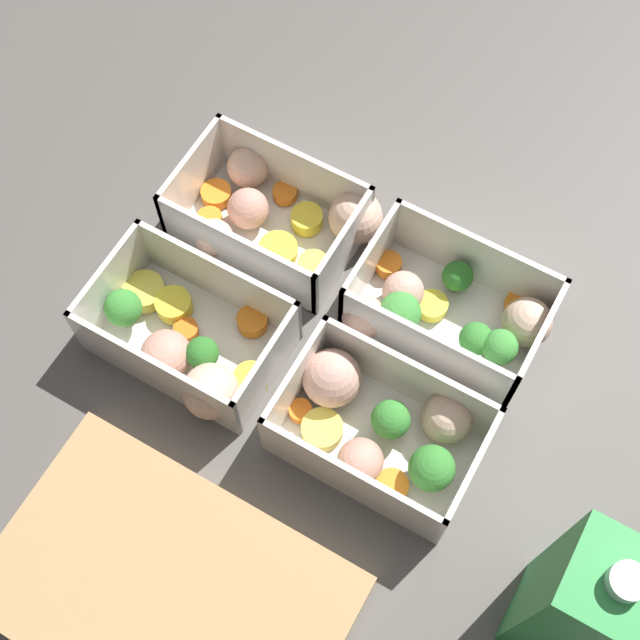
{
  "coord_description": "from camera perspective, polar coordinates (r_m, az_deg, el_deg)",
  "views": [
    {
      "loc": [
        -0.17,
        0.29,
        0.74
      ],
      "look_at": [
        0.0,
        0.0,
        0.02
      ],
      "focal_mm": 50.0,
      "sensor_mm": 36.0,
      "label": 1
    }
  ],
  "objects": [
    {
      "name": "cutting_board",
      "position": [
        0.75,
        -9.72,
        -16.74
      ],
      "size": [
        0.28,
        0.18,
        0.02
      ],
      "color": "tan",
      "rests_on": "ground_plane"
    },
    {
      "name": "ground_plane",
      "position": [
        0.81,
        0.0,
        -0.74
      ],
      "size": [
        4.0,
        4.0,
        0.0
      ],
      "primitive_type": "plane",
      "color": "#56514C"
    },
    {
      "name": "container_far_left",
      "position": [
        0.75,
        3.83,
        -6.72
      ],
      "size": [
        0.17,
        0.12,
        0.07
      ],
      "color": "silver",
      "rests_on": "ground_plane"
    },
    {
      "name": "container_far_right",
      "position": [
        0.79,
        -8.56,
        -1.49
      ],
      "size": [
        0.18,
        0.13,
        0.07
      ],
      "color": "silver",
      "rests_on": "ground_plane"
    },
    {
      "name": "container_near_right",
      "position": [
        0.84,
        -2.7,
        6.79
      ],
      "size": [
        0.19,
        0.14,
        0.07
      ],
      "color": "silver",
      "rests_on": "ground_plane"
    },
    {
      "name": "juice_carton",
      "position": [
        0.67,
        16.41,
        -17.1
      ],
      "size": [
        0.07,
        0.07,
        0.2
      ],
      "color": "green",
      "rests_on": "ground_plane"
    },
    {
      "name": "container_near_left",
      "position": [
        0.8,
        8.09,
        0.54
      ],
      "size": [
        0.19,
        0.13,
        0.07
      ],
      "color": "silver",
      "rests_on": "ground_plane"
    }
  ]
}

